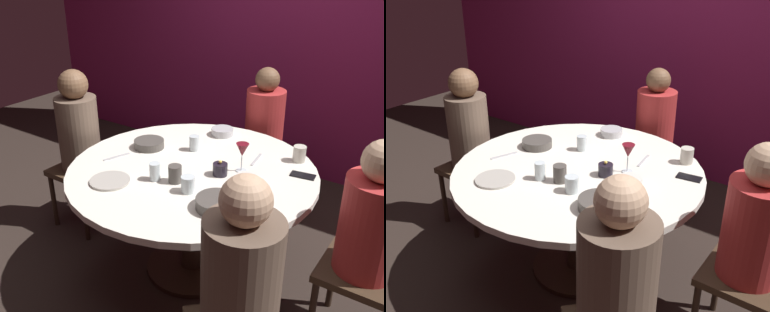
{
  "view_description": "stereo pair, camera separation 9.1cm",
  "coord_description": "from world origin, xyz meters",
  "views": [
    {
      "loc": [
        1.3,
        -1.92,
        1.91
      ],
      "look_at": [
        0.0,
        0.0,
        0.82
      ],
      "focal_mm": 40.6,
      "sensor_mm": 36.0,
      "label": 1
    },
    {
      "loc": [
        1.38,
        -1.86,
        1.91
      ],
      "look_at": [
        0.0,
        0.0,
        0.82
      ],
      "focal_mm": 40.6,
      "sensor_mm": 36.0,
      "label": 2
    }
  ],
  "objects": [
    {
      "name": "seated_diner_right",
      "position": [
        1.04,
        0.0,
        0.72
      ],
      "size": [
        0.4,
        0.4,
        1.17
      ],
      "rotation": [
        0.0,
        0.0,
        3.14
      ],
      "color": "#3F2D1E",
      "rests_on": "ground"
    },
    {
      "name": "dinner_plate",
      "position": [
        -0.28,
        -0.4,
        0.75
      ],
      "size": [
        0.23,
        0.23,
        0.01
      ],
      "primitive_type": "cylinder",
      "color": "#B2ADA3",
      "rests_on": "dining_table"
    },
    {
      "name": "back_wall",
      "position": [
        0.0,
        1.76,
        1.3
      ],
      "size": [
        6.0,
        0.1,
        2.6
      ],
      "primitive_type": "cube",
      "color": "maroon",
      "rests_on": "ground"
    },
    {
      "name": "bowl_serving_large",
      "position": [
        -0.12,
        0.55,
        0.77
      ],
      "size": [
        0.16,
        0.16,
        0.05
      ],
      "primitive_type": "cylinder",
      "color": "#B7B7BC",
      "rests_on": "dining_table"
    },
    {
      "name": "bowl_small_white",
      "position": [
        0.36,
        -0.3,
        0.77
      ],
      "size": [
        0.22,
        0.22,
        0.06
      ],
      "primitive_type": "cylinder",
      "color": "#4C4742",
      "rests_on": "dining_table"
    },
    {
      "name": "cup_center_front",
      "position": [
        0.49,
        0.45,
        0.79
      ],
      "size": [
        0.08,
        0.08,
        0.1
      ],
      "primitive_type": "cylinder",
      "color": "beige",
      "rests_on": "dining_table"
    },
    {
      "name": "cup_near_candle",
      "position": [
        0.02,
        -0.2,
        0.79
      ],
      "size": [
        0.08,
        0.08,
        0.1
      ],
      "primitive_type": "cylinder",
      "color": "#4C4742",
      "rests_on": "dining_table"
    },
    {
      "name": "cell_phone",
      "position": [
        0.59,
        0.28,
        0.75
      ],
      "size": [
        0.15,
        0.09,
        0.01
      ],
      "primitive_type": "cube",
      "rotation": [
        0.0,
        0.0,
        4.84
      ],
      "color": "black",
      "rests_on": "dining_table"
    },
    {
      "name": "dining_table",
      "position": [
        0.0,
        0.0,
        0.61
      ],
      "size": [
        1.49,
        1.49,
        0.74
      ],
      "color": "silver",
      "rests_on": "ground"
    },
    {
      "name": "cup_by_right_diner",
      "position": [
        -0.09,
        -0.24,
        0.79
      ],
      "size": [
        0.06,
        0.06,
        0.1
      ],
      "primitive_type": "cylinder",
      "color": "silver",
      "rests_on": "dining_table"
    },
    {
      "name": "wine_glass",
      "position": [
        0.26,
        0.13,
        0.87
      ],
      "size": [
        0.08,
        0.08,
        0.18
      ],
      "color": "silver",
      "rests_on": "dining_table"
    },
    {
      "name": "candle_holder",
      "position": [
        0.18,
        0.02,
        0.78
      ],
      "size": [
        0.09,
        0.09,
        0.09
      ],
      "color": "black",
      "rests_on": "dining_table"
    },
    {
      "name": "cup_far_edge",
      "position": [
        0.14,
        -0.25,
        0.79
      ],
      "size": [
        0.08,
        0.08,
        0.09
      ],
      "primitive_type": "cylinder",
      "color": "silver",
      "rests_on": "dining_table"
    },
    {
      "name": "knife_near_plate",
      "position": [
        -0.48,
        -0.14,
        0.75
      ],
      "size": [
        0.08,
        0.17,
        0.01
      ],
      "primitive_type": "cube",
      "rotation": [
        0.0,
        0.0,
        -0.35
      ],
      "color": "#B7B7BC",
      "rests_on": "dining_table"
    },
    {
      "name": "seated_diner_left",
      "position": [
        -0.98,
        0.0,
        0.74
      ],
      "size": [
        0.4,
        0.4,
        1.2
      ],
      "rotation": [
        0.0,
        0.0,
        6.28
      ],
      "color": "#3F2D1E",
      "rests_on": "ground"
    },
    {
      "name": "bowl_sauce_side",
      "position": [
        0.37,
        -0.01,
        0.77
      ],
      "size": [
        0.13,
        0.13,
        0.06
      ],
      "primitive_type": "cylinder",
      "color": "silver",
      "rests_on": "dining_table"
    },
    {
      "name": "fork_near_plate",
      "position": [
        0.27,
        0.32,
        0.75
      ],
      "size": [
        0.04,
        0.18,
        0.01
      ],
      "primitive_type": "cube",
      "rotation": [
        0.0,
        0.0,
        0.14
      ],
      "color": "#B7B7BC",
      "rests_on": "dining_table"
    },
    {
      "name": "seated_diner_front_right",
      "position": [
        0.72,
        -0.72,
        0.75
      ],
      "size": [
        0.57,
        0.57,
        1.22
      ],
      "rotation": [
        0.0,
        0.0,
        2.36
      ],
      "color": "#3F2D1E",
      "rests_on": "ground"
    },
    {
      "name": "ground_plane",
      "position": [
        0.0,
        0.0,
        0.0
      ],
      "size": [
        8.0,
        8.0,
        0.0
      ],
      "primitive_type": "plane",
      "color": "#2D231E"
    },
    {
      "name": "seated_diner_back",
      "position": [
        0.0,
        0.99,
        0.71
      ],
      "size": [
        0.4,
        0.4,
        1.15
      ],
      "rotation": [
        0.0,
        0.0,
        4.71
      ],
      "color": "#3F2D1E",
      "rests_on": "ground"
    },
    {
      "name": "cup_by_left_diner",
      "position": [
        -0.14,
        0.23,
        0.79
      ],
      "size": [
        0.07,
        0.07,
        0.1
      ],
      "primitive_type": "cylinder",
      "color": "silver",
      "rests_on": "dining_table"
    },
    {
      "name": "bowl_salad_center",
      "position": [
        -0.41,
        0.09,
        0.77
      ],
      "size": [
        0.2,
        0.2,
        0.05
      ],
      "primitive_type": "cylinder",
      "color": "#4C4742",
      "rests_on": "dining_table"
    }
  ]
}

